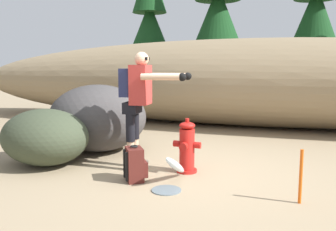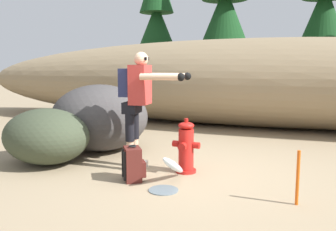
# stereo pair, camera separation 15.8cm
# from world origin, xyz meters

# --- Properties ---
(ground_plane) EXTENTS (56.00, 56.00, 0.04)m
(ground_plane) POSITION_xyz_m (0.00, 0.00, -0.02)
(ground_plane) COLOR #998466
(dirt_embankment) EXTENTS (16.56, 3.20, 2.19)m
(dirt_embankment) POSITION_xyz_m (0.00, 4.45, 1.09)
(dirt_embankment) COLOR #897556
(dirt_embankment) RESTS_ON ground_plane
(fire_hydrant) EXTENTS (0.39, 0.34, 0.77)m
(fire_hydrant) POSITION_xyz_m (-0.02, -0.02, 0.35)
(fire_hydrant) COLOR red
(fire_hydrant) RESTS_ON ground_plane
(hydrant_water_jet) EXTENTS (0.36, 0.87, 0.44)m
(hydrant_water_jet) POSITION_xyz_m (-0.02, -0.56, 0.19)
(hydrant_water_jet) COLOR silver
(hydrant_water_jet) RESTS_ON ground_plane
(utility_worker) EXTENTS (1.01, 0.61, 1.69)m
(utility_worker) POSITION_xyz_m (-0.70, -0.11, 1.07)
(utility_worker) COLOR beige
(utility_worker) RESTS_ON ground_plane
(spare_backpack) EXTENTS (0.36, 0.36, 0.47)m
(spare_backpack) POSITION_xyz_m (-0.53, -0.63, 0.22)
(spare_backpack) COLOR #511E19
(spare_backpack) RESTS_ON ground_plane
(boulder_large) EXTENTS (2.23, 2.21, 1.17)m
(boulder_large) POSITION_xyz_m (-1.89, 0.69, 0.59)
(boulder_large) COLOR #3D3A3A
(boulder_large) RESTS_ON ground_plane
(boulder_mid) EXTENTS (1.79, 1.64, 0.85)m
(boulder_mid) POSITION_xyz_m (-2.16, -0.38, 0.42)
(boulder_mid) COLOR #38402D
(boulder_mid) RESTS_ON ground_plane
(pine_tree_far_left) EXTENTS (2.19, 2.19, 5.96)m
(pine_tree_far_left) POSITION_xyz_m (-4.55, 9.22, 3.33)
(pine_tree_far_left) COLOR #47331E
(pine_tree_far_left) RESTS_ON ground_plane
(pine_tree_left) EXTENTS (2.70, 2.70, 6.78)m
(pine_tree_left) POSITION_xyz_m (-1.62, 9.00, 3.53)
(pine_tree_left) COLOR #47331E
(pine_tree_left) RESTS_ON ground_plane
(pine_tree_center) EXTENTS (2.43, 2.43, 6.65)m
(pine_tree_center) POSITION_xyz_m (1.85, 9.74, 3.49)
(pine_tree_center) COLOR #47331E
(pine_tree_center) RESTS_ON ground_plane
(survey_stake) EXTENTS (0.04, 0.04, 0.60)m
(survey_stake) POSITION_xyz_m (1.49, -0.70, 0.30)
(survey_stake) COLOR #E55914
(survey_stake) RESTS_ON ground_plane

